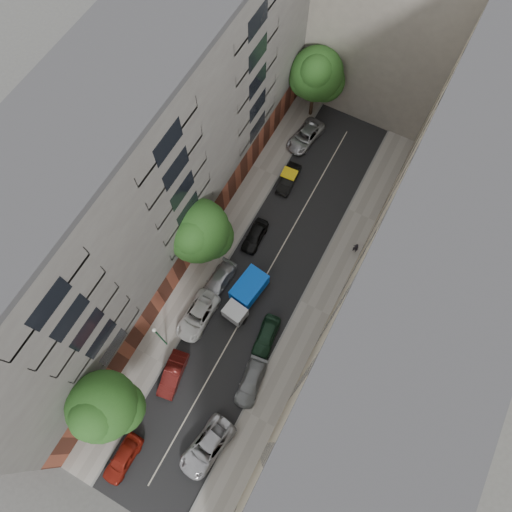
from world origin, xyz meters
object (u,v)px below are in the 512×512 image
Objects in this scene: car_left_6 at (305,136)px; tree_near at (103,408)px; car_left_3 at (218,282)px; car_left_2 at (198,316)px; car_left_4 at (255,236)px; car_left_1 at (173,374)px; car_left_0 at (123,459)px; car_right_1 at (251,383)px; tarp_truck at (245,295)px; tree_far at (317,76)px; car_right_0 at (207,447)px; lamp_post at (159,335)px; car_left_5 at (289,179)px; pedestrian at (356,248)px; tree_mid at (198,233)px; car_right_2 at (266,336)px.

car_left_6 is 33.10m from tree_near.
car_left_2 is at bearing -87.02° from car_left_3.
car_left_3 and car_left_4 have the same top height.
car_left_1 is at bearing -80.24° from car_left_6.
car_right_1 is (6.30, 10.20, -0.05)m from car_left_0.
tree_far reaches higher than tarp_truck.
car_left_1 reaches higher than car_right_1.
car_left_1 is at bearing -92.50° from car_left_4.
car_right_0 reaches higher than car_left_3.
tarp_truck is at bearing 59.22° from lamp_post.
tarp_truck is 1.40× the size of car_left_5.
tree_far is at bearing 89.37° from lamp_post.
pedestrian is (10.90, -12.87, -4.99)m from tree_far.
tarp_truck is at bearing -72.09° from car_left_4.
car_left_2 is 16.91m from car_left_5.
car_right_1 is 16.09m from pedestrian.
tree_near is at bearing -163.16° from car_right_0.
pedestrian reaches higher than car_left_0.
car_left_6 reaches higher than car_left_5.
car_left_5 is at bearing 100.15° from car_right_1.
tree_near is at bearing -92.07° from car_left_3.
tarp_truck is 15.14m from tree_near.
tree_mid is at bearing 130.73° from car_right_0.
tarp_truck is at bearing 66.51° from car_left_1.
car_left_3 is at bearing 85.04° from car_left_1.
tarp_truck reaches higher than car_right_0.
lamp_post is (-4.22, -7.09, 2.39)m from tarp_truck.
tarp_truck is 1.10× the size of car_left_6.
car_left_3 is 0.52× the size of tree_far.
tree_near reaches higher than lamp_post.
car_left_3 is 14.31m from car_right_0.
car_left_2 is at bearing -87.99° from tree_far.
tree_mid is (-5.70, 1.99, 3.87)m from tarp_truck.
car_left_3 is at bearing 84.95° from tree_near.
car_right_2 is 26.08m from tree_far.
car_right_1 is at bearing 41.06° from tree_near.
car_right_2 is (6.40, 1.29, -0.01)m from car_left_2.
car_right_1 is at bearing -87.74° from car_right_2.
car_right_2 is at bearing -26.22° from tarp_truck.
car_left_6 is (-0.80, 12.96, 0.03)m from car_left_4.
car_right_2 is at bearing 56.35° from tree_near.
car_left_3 is at bearing 125.54° from car_right_0.
car_right_2 is at bearing 91.98° from car_right_1.
car_left_5 is 10.03m from pedestrian.
car_right_2 is (6.40, -2.40, 0.04)m from car_left_3.
car_left_3 is at bearing 129.60° from car_right_1.
tree_far reaches higher than car_right_2.
car_left_0 is at bearing -135.49° from car_right_0.
car_left_2 is at bearing -121.56° from tarp_truck.
tree_mid is at bearing 97.58° from car_left_1.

